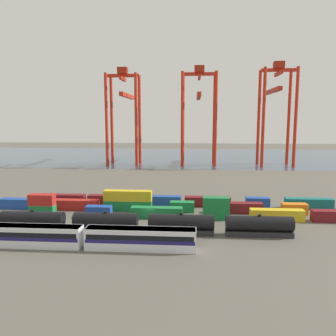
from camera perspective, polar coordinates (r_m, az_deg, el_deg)
name	(u,v)px	position (r m, az deg, el deg)	size (l,w,h in m)	color
ground_plane	(164,185)	(118.96, -0.69, -2.94)	(420.00, 420.00, 0.00)	#5B564C
harbour_water	(177,156)	(210.72, 1.48, 1.95)	(400.00, 110.00, 0.01)	#384C60
passenger_train	(84,236)	(63.93, -13.95, -11.09)	(40.27, 3.14, 3.90)	silver
freight_tank_row	(143,223)	(69.90, -4.20, -9.22)	(59.51, 2.96, 4.42)	#232326
shipping_container_0	(42,210)	(87.56, -20.36, -6.67)	(6.04, 2.44, 2.60)	#197538
shipping_container_1	(42,200)	(86.95, -20.44, -5.01)	(6.04, 2.44, 2.60)	#AD211C
shipping_container_2	(99,211)	(82.84, -11.56, -7.15)	(6.04, 2.44, 2.60)	#1C4299
shipping_container_3	(157,213)	(80.25, -1.93, -7.49)	(12.10, 2.44, 2.60)	#197538
shipping_container_4	(216,214)	(80.00, 8.06, -7.62)	(6.04, 2.44, 2.60)	#197538
shipping_container_5	(216,203)	(79.33, 8.10, -5.81)	(6.04, 2.44, 2.60)	#197538
shipping_container_6	(277,215)	(82.11, 17.82, -7.52)	(12.10, 2.44, 2.60)	gold
shipping_container_10	(23,204)	(95.99, -23.14, -5.53)	(12.10, 2.44, 2.60)	#1C4299
shipping_container_11	(75,205)	(90.55, -15.36, -5.96)	(12.10, 2.44, 2.60)	#AD211C
shipping_container_12	(128,206)	(86.97, -6.75, -6.30)	(12.10, 2.44, 2.60)	#197538
shipping_container_13	(128,196)	(86.36, -6.78, -4.63)	(12.10, 2.44, 2.60)	gold
shipping_container_14	(182,207)	(85.47, 2.39, -6.51)	(6.04, 2.44, 2.60)	#197538
shipping_container_15	(238,208)	(86.16, 11.62, -6.55)	(12.10, 2.44, 2.60)	maroon
shipping_container_16	(294,209)	(88.98, 20.48, -6.44)	(6.04, 2.44, 2.60)	orange
shipping_container_17	(63,199)	(97.71, -17.19, -5.00)	(12.10, 2.44, 2.60)	maroon
shipping_container_18	(110,200)	(93.75, -9.66, -5.29)	(12.10, 2.44, 2.60)	maroon
shipping_container_19	(158,201)	(91.53, -1.62, -5.51)	(12.10, 2.44, 2.60)	#1C4299
shipping_container_20	(207,202)	(91.16, 6.65, -5.62)	(12.10, 2.44, 2.60)	maroon
shipping_container_21	(258,202)	(92.67, 14.82, -5.61)	(6.04, 2.44, 2.60)	#1C4299
shipping_container_22	(309,203)	(95.96, 22.58, -5.50)	(12.10, 2.44, 2.60)	#146066
gantry_crane_west	(124,107)	(177.12, -7.36, 10.17)	(16.33, 34.89, 48.42)	red
gantry_crane_central	(199,106)	(173.90, 5.20, 10.31)	(17.59, 36.72, 48.84)	red
gantry_crane_east	(276,104)	(178.29, 17.70, 10.24)	(16.54, 35.71, 50.32)	red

